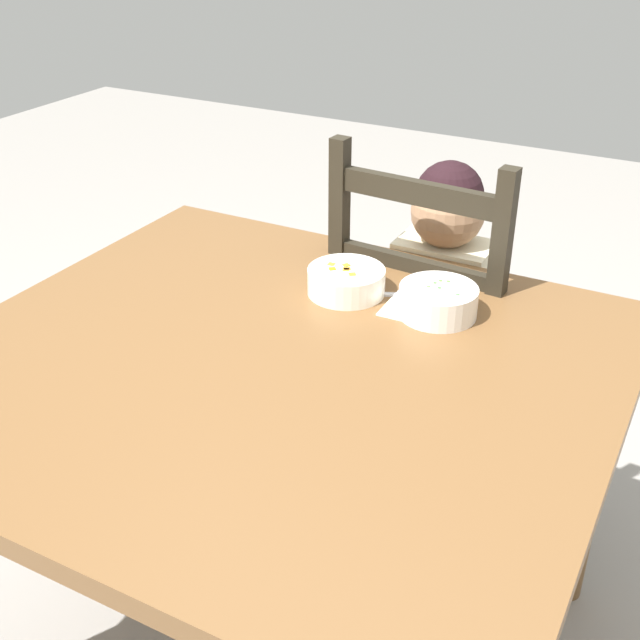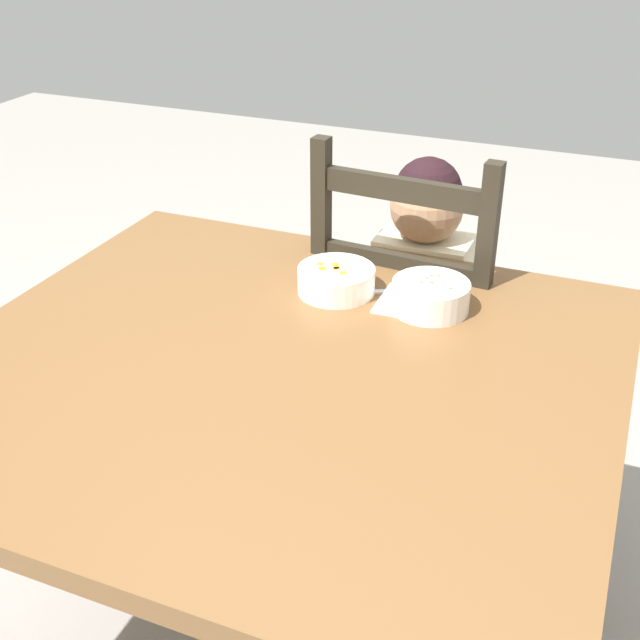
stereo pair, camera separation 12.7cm
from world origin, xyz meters
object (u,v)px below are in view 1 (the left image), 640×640
dining_chair (431,355)px  bowl_of_carrots (345,280)px  child_figure (437,299)px  bowl_of_peas (438,300)px  spoon (378,293)px  dining_table (274,406)px

dining_chair → bowl_of_carrots: (-0.10, -0.30, 0.31)m
dining_chair → child_figure: (0.00, -0.00, 0.16)m
child_figure → bowl_of_peas: bearing=-70.8°
child_figure → bowl_of_peas: 0.35m
bowl_of_peas → bowl_of_carrots: (-0.20, -0.00, -0.00)m
spoon → dining_table: bearing=-101.3°
child_figure → spoon: 0.30m
bowl_of_carrots → dining_table: bearing=-89.3°
dining_table → child_figure: bearing=80.5°
bowl_of_peas → dining_table: bearing=-124.0°
bowl_of_carrots → dining_chair: bearing=71.7°
bowl_of_carrots → spoon: bowl_of_carrots is taller
bowl_of_peas → dining_chair: bearing=109.7°
dining_table → child_figure: child_figure is taller
dining_table → dining_chair: size_ratio=1.15×
dining_chair → bowl_of_peas: (0.11, -0.30, 0.32)m
bowl_of_peas → spoon: (-0.14, 0.02, -0.03)m
child_figure → spoon: size_ratio=7.22×
spoon → dining_chair: bearing=83.5°
dining_table → dining_chair: 0.63m
child_figure → spoon: bearing=-97.4°
dining_chair → bowl_of_carrots: bearing=-108.3°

